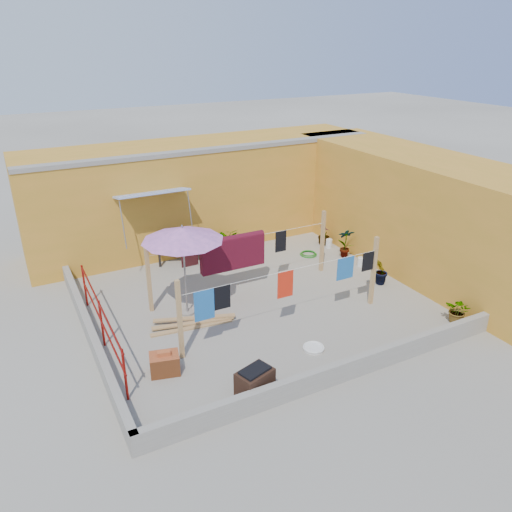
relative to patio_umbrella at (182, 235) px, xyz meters
name	(u,v)px	position (x,y,z in m)	size (l,w,h in m)	color
ground	(257,302)	(1.77, -0.26, -2.05)	(80.00, 80.00, 0.00)	#9E998E
wall_back	(203,192)	(2.27, 4.43, -0.44)	(11.00, 3.27, 3.21)	#C7822B
wall_right	(418,212)	(6.97, -0.26, -0.45)	(2.40, 9.00, 3.20)	#C7822B
parapet_front	(342,371)	(1.77, -3.84, -1.83)	(8.30, 0.16, 0.44)	gray
parapet_left	(91,335)	(-2.31, -0.26, -1.83)	(0.16, 7.30, 0.44)	gray
red_railing	(101,317)	(-2.08, -0.46, -1.33)	(0.05, 4.20, 1.10)	maroon
clothesline_rig	(239,258)	(1.54, 0.25, -0.98)	(5.09, 2.35, 1.80)	tan
patio_umbrella	(182,235)	(0.00, 0.00, 0.00)	(2.16, 2.16, 2.28)	gray
outdoor_table	(183,242)	(0.98, 2.94, -1.40)	(1.72, 1.31, 0.72)	black
brick_stack	(165,364)	(-1.21, -2.01, -1.83)	(0.66, 0.55, 0.50)	#A75126
lumber_pile	(193,323)	(-0.07, -0.58, -1.99)	(2.05, 0.79, 0.12)	tan
brazier	(255,383)	(0.05, -3.46, -1.76)	(0.77, 0.62, 0.60)	black
white_basin	(314,348)	(1.86, -2.71, -2.01)	(0.47, 0.47, 0.08)	silver
water_jug_a	(361,262)	(5.47, 0.25, -1.91)	(0.19, 0.19, 0.31)	silver
water_jug_b	(329,243)	(5.47, 1.84, -1.91)	(0.20, 0.20, 0.32)	silver
green_hose	(308,254)	(4.56, 1.64, -2.01)	(0.53, 0.53, 0.08)	#1A7119
plant_back_a	(225,241)	(2.34, 2.94, -1.64)	(0.74, 0.64, 0.82)	#185518
plant_back_b	(324,235)	(5.47, 2.14, -1.72)	(0.37, 0.37, 0.66)	#185518
plant_right_a	(345,243)	(5.47, 1.01, -1.58)	(0.49, 0.33, 0.93)	#185518
plant_right_b	(381,272)	(5.18, -0.95, -1.66)	(0.42, 0.34, 0.77)	#185518
plant_right_c	(458,311)	(5.47, -3.33, -1.73)	(0.57, 0.49, 0.63)	#185518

